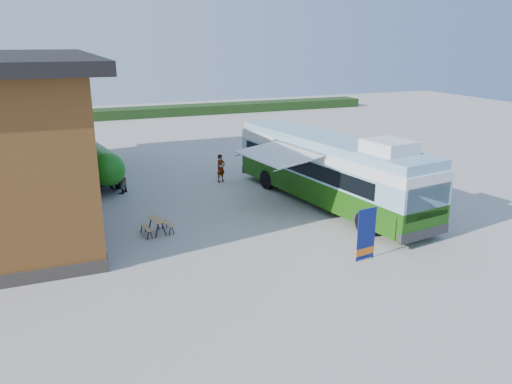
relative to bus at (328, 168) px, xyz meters
name	(u,v)px	position (x,y,z in m)	size (l,w,h in m)	color
ground	(271,245)	(-4.90, -3.94, -1.92)	(100.00, 100.00, 0.00)	#BCB7AD
hedge	(202,109)	(3.10, 34.06, -1.42)	(40.00, 3.00, 1.00)	#264419
bus	(328,168)	(0.00, 0.00, 0.00)	(4.65, 13.33, 4.01)	#236010
awning	(280,151)	(-2.55, 0.31, 1.01)	(3.29, 4.67, 0.53)	white
banner	(366,239)	(-2.06, -6.54, -1.07)	(0.90, 0.27, 2.08)	navy
picnic_table	(157,223)	(-8.98, -0.90, -1.41)	(1.34, 1.23, 0.69)	tan
person_a	(221,168)	(-3.79, 6.04, -1.09)	(0.61, 0.40, 1.66)	#999999
person_b	(120,179)	(-9.65, 5.84, -1.08)	(0.82, 0.64, 1.68)	#999999
slurry_tanker	(98,163)	(-10.60, 7.97, -0.58)	(2.57, 6.25, 2.33)	#1C7B16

